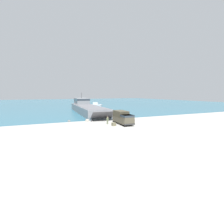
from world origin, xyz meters
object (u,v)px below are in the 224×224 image
(military_truck, at_px, (123,117))
(moored_boat_a, at_px, (77,105))
(mooring_bollard, at_px, (91,120))
(cargo_crate, at_px, (114,124))
(soldier_on_ramp, at_px, (107,120))
(landing_craft, at_px, (86,107))
(moored_boat_b, at_px, (95,105))

(military_truck, xyz_separation_m, moored_boat_a, (4.39, 65.05, -0.90))
(mooring_bollard, xyz_separation_m, cargo_crate, (2.86, -7.31, -0.03))
(soldier_on_ramp, bearing_deg, military_truck, 74.97)
(mooring_bollard, bearing_deg, soldier_on_ramp, -63.53)
(landing_craft, distance_m, cargo_crate, 29.72)
(landing_craft, bearing_deg, moored_boat_b, 69.88)
(moored_boat_b, height_order, cargo_crate, moored_boat_b)
(moored_boat_b, relative_size, cargo_crate, 9.26)
(moored_boat_b, distance_m, mooring_bollard, 53.76)
(military_truck, bearing_deg, landing_craft, -174.83)
(mooring_bollard, bearing_deg, military_truck, -45.93)
(moored_boat_a, relative_size, moored_boat_b, 1.15)
(landing_craft, distance_m, moored_boat_b, 31.18)
(moored_boat_a, bearing_deg, moored_boat_b, 143.31)
(soldier_on_ramp, xyz_separation_m, cargo_crate, (0.45, -2.47, -0.66))
(military_truck, distance_m, cargo_crate, 3.44)
(landing_craft, relative_size, military_truck, 5.34)
(military_truck, height_order, soldier_on_ramp, military_truck)
(landing_craft, xyz_separation_m, moored_boat_b, (12.87, 28.38, -1.11))
(moored_boat_b, bearing_deg, soldier_on_ramp, -158.55)
(moored_boat_b, relative_size, mooring_bollard, 11.18)
(cargo_crate, bearing_deg, mooring_bollard, 111.37)
(landing_craft, distance_m, moored_boat_a, 37.14)
(moored_boat_a, bearing_deg, landing_craft, 92.60)
(mooring_bollard, bearing_deg, moored_boat_b, 70.46)
(landing_craft, bearing_deg, military_truck, -84.30)
(military_truck, xyz_separation_m, soldier_on_ramp, (-3.40, 1.16, -0.52))
(military_truck, height_order, cargo_crate, military_truck)
(soldier_on_ramp, xyz_separation_m, mooring_bollard, (-2.41, 4.84, -0.63))
(moored_boat_b, height_order, mooring_bollard, moored_boat_b)
(moored_boat_a, relative_size, mooring_bollard, 12.85)
(moored_boat_a, bearing_deg, cargo_crate, 94.18)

